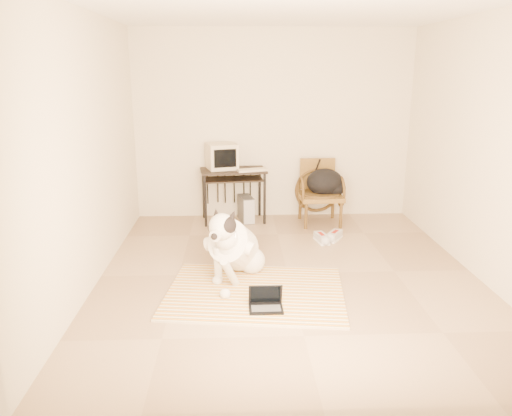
{
  "coord_description": "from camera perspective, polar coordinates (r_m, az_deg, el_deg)",
  "views": [
    {
      "loc": [
        -0.55,
        -4.99,
        2.13
      ],
      "look_at": [
        -0.35,
        -0.1,
        0.77
      ],
      "focal_mm": 35.0,
      "sensor_mm": 36.0,
      "label": 1
    }
  ],
  "objects": [
    {
      "name": "rattan_chair",
      "position": [
        7.14,
        7.29,
        1.84
      ],
      "size": [
        0.61,
        0.59,
        0.89
      ],
      "color": "olive",
      "rests_on": "floor"
    },
    {
      "name": "wall_back",
      "position": [
        7.3,
        1.97,
        9.44
      ],
      "size": [
        4.5,
        0.0,
        4.5
      ],
      "primitive_type": "plane",
      "rotation": [
        1.57,
        0.0,
        0.0
      ],
      "color": "beige",
      "rests_on": "floor"
    },
    {
      "name": "computer_desk",
      "position": [
        7.1,
        -2.61,
        3.57
      ],
      "size": [
        0.97,
        0.61,
        0.76
      ],
      "color": "black",
      "rests_on": "floor"
    },
    {
      "name": "sneaker_right",
      "position": [
        6.54,
        8.94,
        -3.2
      ],
      "size": [
        0.27,
        0.32,
        0.11
      ],
      "color": "white",
      "rests_on": "floor"
    },
    {
      "name": "pc_tower",
      "position": [
        7.21,
        -1.14,
        -0.09
      ],
      "size": [
        0.24,
        0.42,
        0.37
      ],
      "color": "#4A4A4D",
      "rests_on": "floor"
    },
    {
      "name": "ceiling",
      "position": [
        5.05,
        4.19,
        22.0
      ],
      "size": [
        4.5,
        4.5,
        0.0
      ],
      "primitive_type": "plane",
      "rotation": [
        3.14,
        0.0,
        0.0
      ],
      "color": "white",
      "rests_on": "wall_back"
    },
    {
      "name": "rug",
      "position": [
        4.98,
        -0.09,
        -9.62
      ],
      "size": [
        1.87,
        1.52,
        0.02
      ],
      "color": "orange",
      "rests_on": "floor"
    },
    {
      "name": "floor",
      "position": [
        5.46,
        3.63,
        -7.45
      ],
      "size": [
        4.5,
        4.5,
        0.0
      ],
      "primitive_type": "plane",
      "color": "#9C7F5F",
      "rests_on": "ground"
    },
    {
      "name": "laptop",
      "position": [
        4.64,
        1.12,
        -10.76
      ],
      "size": [
        0.31,
        0.23,
        0.22
      ],
      "color": "black",
      "rests_on": "rug"
    },
    {
      "name": "desk_keyboard",
      "position": [
        6.97,
        -0.42,
        4.37
      ],
      "size": [
        0.45,
        0.27,
        0.03
      ],
      "primitive_type": "cube",
      "rotation": [
        0.0,
        0.0,
        0.3
      ],
      "color": "beige",
      "rests_on": "computer_desk"
    },
    {
      "name": "dog",
      "position": [
        5.22,
        -2.57,
        -4.54
      ],
      "size": [
        0.64,
        1.16,
        0.85
      ],
      "color": "silver",
      "rests_on": "rug"
    },
    {
      "name": "wall_front",
      "position": [
        2.9,
        8.65,
        -0.23
      ],
      "size": [
        4.5,
        0.0,
        4.5
      ],
      "primitive_type": "plane",
      "rotation": [
        -1.57,
        0.0,
        0.0
      ],
      "color": "beige",
      "rests_on": "floor"
    },
    {
      "name": "sneaker_left",
      "position": [
        6.43,
        7.51,
        -3.47
      ],
      "size": [
        0.18,
        0.32,
        0.11
      ],
      "color": "white",
      "rests_on": "floor"
    },
    {
      "name": "backpack",
      "position": [
        7.09,
        8.05,
        2.84
      ],
      "size": [
        0.55,
        0.42,
        0.38
      ],
      "color": "black",
      "rests_on": "rattan_chair"
    },
    {
      "name": "crt_monitor",
      "position": [
        7.12,
        -3.93,
        5.93
      ],
      "size": [
        0.49,
        0.47,
        0.36
      ],
      "color": "beige",
      "rests_on": "computer_desk"
    },
    {
      "name": "wall_right",
      "position": [
        5.66,
        24.57,
        6.24
      ],
      "size": [
        0.0,
        4.5,
        4.5
      ],
      "primitive_type": "plane",
      "rotation": [
        1.57,
        0.0,
        -1.57
      ],
      "color": "beige",
      "rests_on": "floor"
    },
    {
      "name": "wall_left",
      "position": [
        5.26,
        -18.48,
        6.23
      ],
      "size": [
        0.0,
        4.5,
        4.5
      ],
      "primitive_type": "plane",
      "rotation": [
        1.57,
        0.0,
        1.57
      ],
      "color": "beige",
      "rests_on": "floor"
    }
  ]
}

